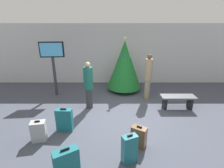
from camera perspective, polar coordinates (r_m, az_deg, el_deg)
name	(u,v)px	position (r m, az deg, el deg)	size (l,w,h in m)	color
ground_plane	(124,119)	(5.58, 4.27, -11.77)	(16.00, 16.00, 0.00)	#424754
back_wall	(120,54)	(8.63, 2.81, 10.09)	(16.00, 0.20, 2.97)	silver
holiday_tree	(125,65)	(7.51, 4.40, 6.60)	(1.53, 1.53, 2.40)	#4C3319
flight_info_kiosk	(53,58)	(7.30, -19.42, 8.31)	(0.97, 0.17, 2.27)	#333338
waiting_bench	(178,99)	(6.53, 21.61, -4.90)	(1.23, 0.44, 0.48)	#4C5159
traveller_0	(89,84)	(5.96, -7.86, -0.15)	(0.42, 0.42, 1.71)	#333338
traveller_1	(149,75)	(6.84, 12.34, 2.86)	(0.39, 0.39, 1.84)	gray
suitcase_0	(130,149)	(3.92, 6.07, -21.20)	(0.37, 0.29, 0.72)	#19606B
suitcase_1	(39,131)	(4.92, -23.53, -14.47)	(0.41, 0.31, 0.59)	#9EA0A5
suitcase_2	(139,137)	(4.41, 9.22, -17.26)	(0.42, 0.37, 0.57)	brown
suitcase_3	(67,162)	(3.83, -15.18, -24.18)	(0.55, 0.45, 0.61)	#19606B
suitcase_4	(65,120)	(5.05, -15.77, -11.72)	(0.47, 0.21, 0.71)	#19606B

